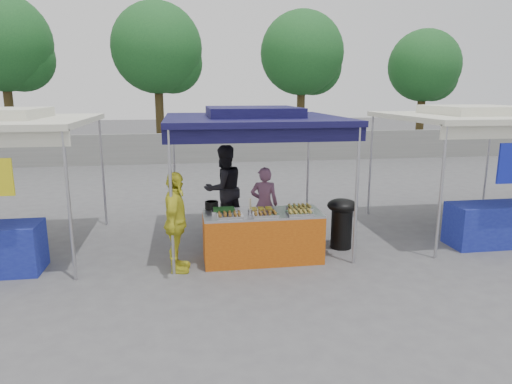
{
  "coord_description": "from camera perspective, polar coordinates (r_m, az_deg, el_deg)",
  "views": [
    {
      "loc": [
        -1.28,
        -7.45,
        2.87
      ],
      "look_at": [
        0.0,
        0.6,
        1.05
      ],
      "focal_mm": 32.0,
      "sensor_mm": 36.0,
      "label": 1
    }
  ],
  "objects": [
    {
      "name": "tree_1",
      "position": [
        20.5,
        -11.85,
        16.75
      ],
      "size": [
        3.79,
        3.78,
        6.51
      ],
      "color": "#3C3017",
      "rests_on": "ground_plane"
    },
    {
      "name": "food_tray_bl",
      "position": [
        7.73,
        -4.04,
        -2.33
      ],
      "size": [
        0.42,
        0.3,
        0.07
      ],
      "color": "#BAB9BE",
      "rests_on": "vendor_table"
    },
    {
      "name": "tree_3",
      "position": [
        23.27,
        20.52,
        14.22
      ],
      "size": [
        3.36,
        3.27,
        5.63
      ],
      "color": "#3C3017",
      "rests_on": "ground_plane"
    },
    {
      "name": "customer_person",
      "position": [
        7.37,
        -9.99,
        -3.78
      ],
      "size": [
        0.49,
        0.99,
        1.63
      ],
      "primitive_type": "imported",
      "rotation": [
        0.0,
        0.0,
        1.47
      ],
      "color": "gold",
      "rests_on": "ground_plane"
    },
    {
      "name": "cooking_pot",
      "position": [
        7.96,
        -5.57,
        -1.66
      ],
      "size": [
        0.23,
        0.23,
        0.14
      ],
      "primitive_type": "cylinder",
      "color": "black",
      "rests_on": "vendor_table"
    },
    {
      "name": "vendor_woman",
      "position": [
        8.77,
        1.04,
        -1.55
      ],
      "size": [
        0.59,
        0.46,
        1.45
      ],
      "primitive_type": "imported",
      "rotation": [
        0.0,
        0.0,
        2.92
      ],
      "color": "#7F516E",
      "rests_on": "ground_plane"
    },
    {
      "name": "food_tray_br",
      "position": [
        7.93,
        5.48,
        -1.96
      ],
      "size": [
        0.42,
        0.3,
        0.07
      ],
      "color": "#BAB9BE",
      "rests_on": "vendor_table"
    },
    {
      "name": "helper_man",
      "position": [
        9.36,
        -4.03,
        0.4
      ],
      "size": [
        1.08,
        0.99,
        1.8
      ],
      "primitive_type": "imported",
      "rotation": [
        0.0,
        0.0,
        3.58
      ],
      "color": "black",
      "rests_on": "ground_plane"
    },
    {
      "name": "skewer_cup",
      "position": [
        7.54,
        -0.73,
        -2.57
      ],
      "size": [
        0.08,
        0.08,
        0.1
      ],
      "primitive_type": "cylinder",
      "color": "#AEAEB5",
      "rests_on": "vendor_table"
    },
    {
      "name": "crate_left",
      "position": [
        8.55,
        -2.56,
        -5.99
      ],
      "size": [
        0.49,
        0.34,
        0.3
      ],
      "primitive_type": "cube",
      "color": "#121E96",
      "rests_on": "ground_plane"
    },
    {
      "name": "food_tray_fm",
      "position": [
        7.49,
        1.12,
        -2.78
      ],
      "size": [
        0.42,
        0.3,
        0.07
      ],
      "color": "#BAB9BE",
      "rests_on": "vendor_table"
    },
    {
      "name": "tree_0",
      "position": [
        21.8,
        -28.73,
        15.62
      ],
      "size": [
        3.9,
        3.9,
        6.7
      ],
      "color": "#3C3017",
      "rests_on": "ground_plane"
    },
    {
      "name": "food_tray_fr",
      "position": [
        7.61,
        5.48,
        -2.59
      ],
      "size": [
        0.42,
        0.3,
        0.07
      ],
      "color": "#BAB9BE",
      "rests_on": "vendor_table"
    },
    {
      "name": "food_tray_fl",
      "position": [
        7.41,
        -3.29,
        -2.96
      ],
      "size": [
        0.42,
        0.3,
        0.07
      ],
      "color": "#BAB9BE",
      "rests_on": "vendor_table"
    },
    {
      "name": "food_tray_bm",
      "position": [
        7.77,
        0.65,
        -2.21
      ],
      "size": [
        0.42,
        0.3,
        0.07
      ],
      "color": "#BAB9BE",
      "rests_on": "vendor_table"
    },
    {
      "name": "neighbor_stall_right",
      "position": [
        9.97,
        26.59,
        3.94
      ],
      "size": [
        3.2,
        3.2,
        2.57
      ],
      "color": "#AEAEB5",
      "rests_on": "ground_plane"
    },
    {
      "name": "ground_plane",
      "position": [
        8.08,
        0.67,
        -8.21
      ],
      "size": [
        80.0,
        80.0,
        0.0
      ],
      "primitive_type": "plane",
      "color": "#545355"
    },
    {
      "name": "back_wall",
      "position": [
        18.63,
        -5.05,
        5.54
      ],
      "size": [
        40.0,
        0.25,
        1.2
      ],
      "primitive_type": "cube",
      "color": "slate",
      "rests_on": "ground_plane"
    },
    {
      "name": "tree_2",
      "position": [
        21.22,
        6.12,
        16.46
      ],
      "size": [
        3.71,
        3.68,
        6.33
      ],
      "color": "#3C3017",
      "rests_on": "ground_plane"
    },
    {
      "name": "wok_burner",
      "position": [
        8.56,
        10.68,
        -3.31
      ],
      "size": [
        0.56,
        0.56,
        0.94
      ],
      "rotation": [
        0.0,
        0.0,
        0.23
      ],
      "color": "black",
      "rests_on": "ground_plane"
    },
    {
      "name": "crate_stacked",
      "position": [
        8.4,
        1.32,
        -4.52
      ],
      "size": [
        0.44,
        0.31,
        0.26
      ],
      "primitive_type": "cube",
      "color": "#121E96",
      "rests_on": "crate_right"
    },
    {
      "name": "main_canopy",
      "position": [
        8.53,
        -0.39,
        9.23
      ],
      "size": [
        3.2,
        3.2,
        2.57
      ],
      "color": "#AEAEB5",
      "rests_on": "ground_plane"
    },
    {
      "name": "vendor_table",
      "position": [
        7.85,
        0.81,
        -5.56
      ],
      "size": [
        2.0,
        0.8,
        0.85
      ],
      "color": "#B34E10",
      "rests_on": "ground_plane"
    },
    {
      "name": "crate_right",
      "position": [
        8.48,
        1.31,
        -6.23
      ],
      "size": [
        0.45,
        0.31,
        0.27
      ],
      "primitive_type": "cube",
      "color": "#121E96",
      "rests_on": "ground_plane"
    }
  ]
}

